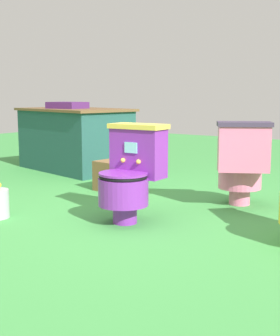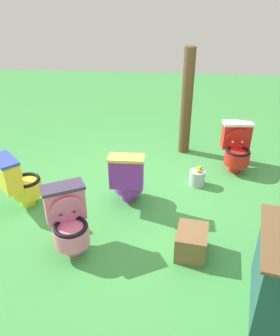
{
  "view_description": "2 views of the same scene",
  "coord_description": "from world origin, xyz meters",
  "px_view_note": "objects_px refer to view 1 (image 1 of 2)",
  "views": [
    {
      "loc": [
        2.11,
        -2.69,
        0.95
      ],
      "look_at": [
        0.16,
        0.15,
        0.4
      ],
      "focal_mm": 49.99,
      "sensor_mm": 36.0,
      "label": 1
    },
    {
      "loc": [
        -0.39,
        3.68,
        2.54
      ],
      "look_at": [
        -0.03,
        -0.03,
        0.45
      ],
      "focal_mm": 35.81,
      "sensor_mm": 36.0,
      "label": 2
    }
  ],
  "objects_px": {
    "toilet_purple": "(130,172)",
    "toilet_pink": "(242,163)",
    "vendor_table": "(75,139)",
    "small_crate": "(118,175)"
  },
  "relations": [
    {
      "from": "vendor_table",
      "to": "small_crate",
      "type": "bearing_deg",
      "value": -30.15
    },
    {
      "from": "toilet_pink",
      "to": "vendor_table",
      "type": "bearing_deg",
      "value": 136.54
    },
    {
      "from": "toilet_purple",
      "to": "toilet_pink",
      "type": "relative_size",
      "value": 1.0
    },
    {
      "from": "toilet_purple",
      "to": "small_crate",
      "type": "height_order",
      "value": "toilet_purple"
    },
    {
      "from": "toilet_purple",
      "to": "toilet_pink",
      "type": "height_order",
      "value": "same"
    },
    {
      "from": "toilet_pink",
      "to": "small_crate",
      "type": "height_order",
      "value": "toilet_pink"
    },
    {
      "from": "toilet_purple",
      "to": "toilet_pink",
      "type": "xyz_separation_m",
      "value": [
        0.51,
        0.9,
        0.0
      ]
    },
    {
      "from": "vendor_table",
      "to": "small_crate",
      "type": "distance_m",
      "value": 1.41
    },
    {
      "from": "toilet_purple",
      "to": "small_crate",
      "type": "bearing_deg",
      "value": -49.1
    },
    {
      "from": "toilet_purple",
      "to": "toilet_pink",
      "type": "bearing_deg",
      "value": -120.28
    }
  ]
}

